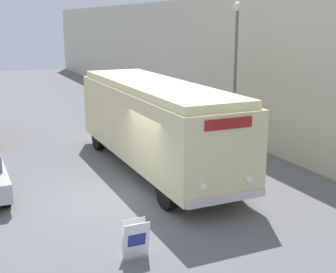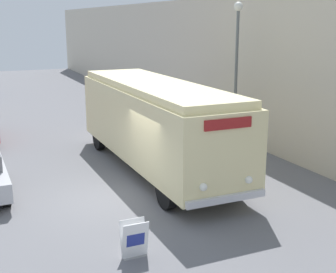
# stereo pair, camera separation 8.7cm
# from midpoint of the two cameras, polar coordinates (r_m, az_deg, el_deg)

# --- Properties ---
(ground_plane) EXTENTS (80.00, 80.00, 0.00)m
(ground_plane) POSITION_cam_midpoint_polar(r_m,az_deg,el_deg) (14.49, -6.15, -7.51)
(ground_plane) COLOR slate
(building_wall_right) EXTENTS (0.30, 60.00, 6.36)m
(building_wall_right) POSITION_cam_midpoint_polar(r_m,az_deg,el_deg) (25.65, 2.25, 9.26)
(building_wall_right) COLOR beige
(building_wall_right) RESTS_ON ground_plane
(vintage_bus) EXTENTS (2.55, 9.92, 3.19)m
(vintage_bus) POSITION_cam_midpoint_polar(r_m,az_deg,el_deg) (16.63, -1.75, 1.93)
(vintage_bus) COLOR black
(vintage_bus) RESTS_ON ground_plane
(sign_board) EXTENTS (0.61, 0.33, 0.89)m
(sign_board) POSITION_cam_midpoint_polar(r_m,az_deg,el_deg) (10.94, -4.23, -12.44)
(sign_board) COLOR gray
(sign_board) RESTS_ON ground_plane
(streetlamp) EXTENTS (0.36, 0.36, 5.99)m
(streetlamp) POSITION_cam_midpoint_polar(r_m,az_deg,el_deg) (19.29, 8.14, 9.80)
(streetlamp) COLOR #595E60
(streetlamp) RESTS_ON ground_plane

